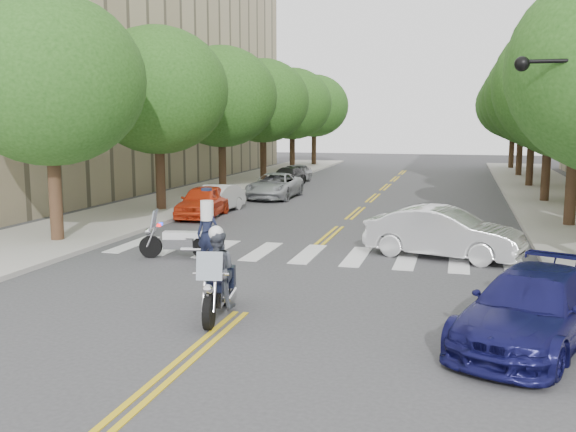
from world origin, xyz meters
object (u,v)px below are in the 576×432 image
at_px(motorcycle_parked, 184,241).
at_px(convertible, 443,233).
at_px(officer_standing, 207,234).
at_px(sedan_blue, 533,308).
at_px(motorcycle_police, 217,276).

xyz_separation_m(motorcycle_parked, convertible, (7.74, 2.14, 0.26)).
relative_size(motorcycle_parked, officer_standing, 1.27).
height_order(convertible, sedan_blue, convertible).
xyz_separation_m(officer_standing, sedan_blue, (8.54, -4.82, -0.21)).
distance_m(officer_standing, convertible, 7.24).
xyz_separation_m(convertible, sedan_blue, (1.85, -7.58, -0.07)).
xyz_separation_m(motorcycle_police, motorcycle_parked, (-3.16, 5.24, -0.36)).
bearing_deg(motorcycle_parked, convertible, -87.61).
height_order(motorcycle_police, sedan_blue, motorcycle_police).
relative_size(motorcycle_police, sedan_blue, 0.50).
bearing_deg(motorcycle_police, officer_standing, -76.15).
distance_m(motorcycle_police, convertible, 8.69).
distance_m(motorcycle_police, officer_standing, 5.08).
bearing_deg(motorcycle_police, sedan_blue, 167.48).
bearing_deg(motorcycle_police, motorcycle_parked, -69.64).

